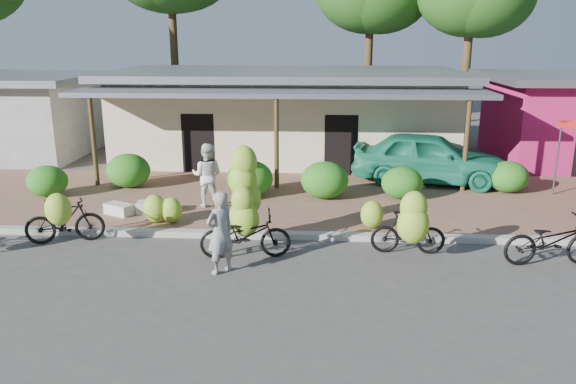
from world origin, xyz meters
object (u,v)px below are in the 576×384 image
object	(u,v)px
bike_far_right	(552,241)
sack_near	(154,207)
sack_far	(119,209)
bike_right	(410,227)
bystander	(207,175)
vendor	(220,233)
teal_van	(429,158)
bike_center	(245,216)
bike_left	(63,219)

from	to	relation	value
bike_far_right	sack_near	xyz separation A→B (m)	(-9.16, 2.67, -0.26)
sack_far	bike_right	bearing A→B (deg)	-17.67
bike_far_right	sack_far	distance (m)	10.33
bike_right	bystander	distance (m)	5.86
vendor	bike_far_right	bearing A→B (deg)	142.25
teal_van	vendor	bearing A→B (deg)	153.99
bike_far_right	sack_far	world-z (taller)	bike_far_right
bike_center	bystander	bearing A→B (deg)	16.86
teal_van	sack_far	bearing A→B (deg)	125.02
bike_left	sack_far	xyz separation A→B (m)	(0.58, 1.89, -0.35)
sack_far	bystander	size ratio (longest dim) A/B	0.43
bystander	bike_right	bearing A→B (deg)	152.14
bike_left	teal_van	world-z (taller)	teal_van
bike_far_right	bike_center	bearing A→B (deg)	82.15
bike_left	vendor	world-z (taller)	vendor
sack_near	teal_van	size ratio (longest dim) A/B	0.18
bike_left	bike_right	distance (m)	7.73
bike_far_right	sack_near	world-z (taller)	bike_far_right
bike_center	sack_near	xyz separation A→B (m)	(-2.74, 2.42, -0.60)
bike_far_right	sack_far	bearing A→B (deg)	70.53
bike_far_right	vendor	world-z (taller)	vendor
bike_center	teal_van	size ratio (longest dim) A/B	0.50
bike_right	teal_van	distance (m)	6.22
bike_center	sack_near	size ratio (longest dim) A/B	2.76
bystander	sack_far	bearing A→B (deg)	25.52
bystander	teal_van	xyz separation A→B (m)	(6.44, 2.92, -0.07)
sack_near	teal_van	world-z (taller)	teal_van
sack_near	bike_center	bearing A→B (deg)	-41.40
sack_near	vendor	xyz separation A→B (m)	(2.39, -3.45, 0.58)
bike_right	sack_near	distance (m)	6.76
bike_center	teal_van	world-z (taller)	bike_center
sack_far	vendor	xyz separation A→B (m)	(3.24, -3.26, 0.59)
bike_right	bystander	xyz separation A→B (m)	(-4.95, 3.12, 0.28)
bike_far_right	sack_near	distance (m)	9.55
vendor	bike_left	bearing A→B (deg)	-63.93
bike_right	sack_far	size ratio (longest dim) A/B	2.16
bike_right	sack_far	distance (m)	7.50
bike_right	bystander	size ratio (longest dim) A/B	0.93
sack_far	bystander	xyz separation A→B (m)	(2.18, 0.85, 0.73)
sack_near	vendor	size ratio (longest dim) A/B	0.50
sack_near	bystander	xyz separation A→B (m)	(1.33, 0.65, 0.72)
bike_center	sack_near	bearing A→B (deg)	40.65
vendor	sack_far	bearing A→B (deg)	-89.45
bike_left	sack_near	world-z (taller)	bike_left
bike_center	teal_van	distance (m)	7.82
bike_center	bike_right	xyz separation A→B (m)	(3.53, -0.05, -0.17)
bike_right	bike_far_right	distance (m)	2.90
vendor	teal_van	bearing A→B (deg)	-171.74
bike_center	vendor	size ratio (longest dim) A/B	1.38
vendor	bystander	size ratio (longest dim) A/B	0.98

